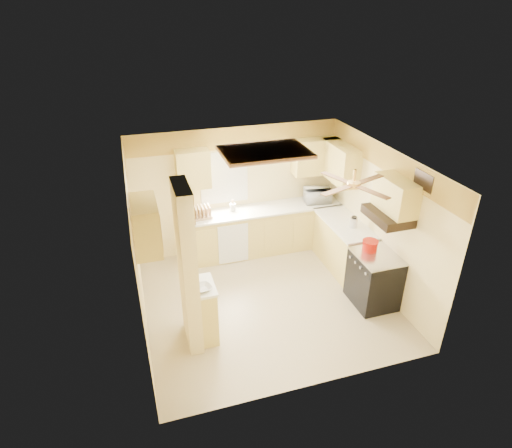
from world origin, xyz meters
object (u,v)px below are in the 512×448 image
object	(u,v)px
microwave	(318,195)
dutch_oven	(370,245)
bowl	(203,288)
stove	(374,279)
kettle	(354,222)

from	to	relation	value
microwave	dutch_oven	xyz separation A→B (m)	(0.06, -1.94, -0.08)
bowl	stove	bearing A→B (deg)	2.20
stove	bowl	world-z (taller)	bowl
microwave	kettle	size ratio (longest dim) A/B	2.47
stove	bowl	bearing A→B (deg)	-177.80
bowl	kettle	distance (m)	3.10
dutch_oven	bowl	bearing A→B (deg)	-173.89
stove	kettle	distance (m)	1.11
bowl	dutch_oven	size ratio (longest dim) A/B	0.92
kettle	microwave	bearing A→B (deg)	98.08
microwave	kettle	world-z (taller)	microwave
stove	dutch_oven	world-z (taller)	dutch_oven
dutch_oven	kettle	bearing A→B (deg)	81.83
bowl	kettle	world-z (taller)	kettle
bowl	kettle	bearing A→B (deg)	19.85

